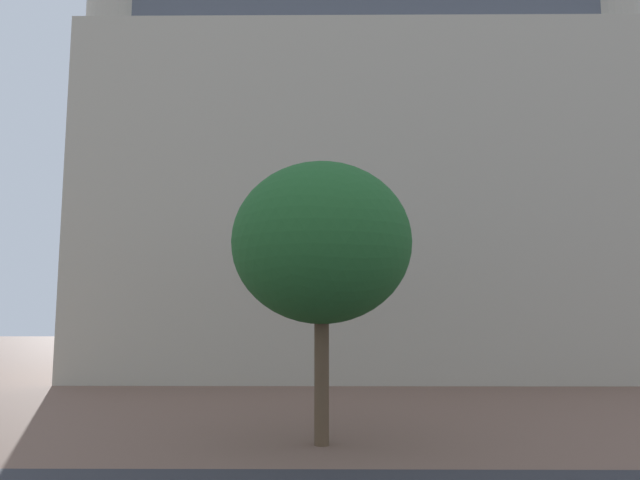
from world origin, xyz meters
TOP-DOWN VIEW (x-y plane):
  - landmark_building at (1.56, 30.57)m, footprint 26.86×13.45m
  - tree_curb_far at (-0.03, 13.48)m, footprint 4.39×4.39m

SIDE VIEW (x-z plane):
  - tree_curb_far at x=-0.03m, z-range 1.39..8.15m
  - landmark_building at x=1.56m, z-range -5.88..26.12m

